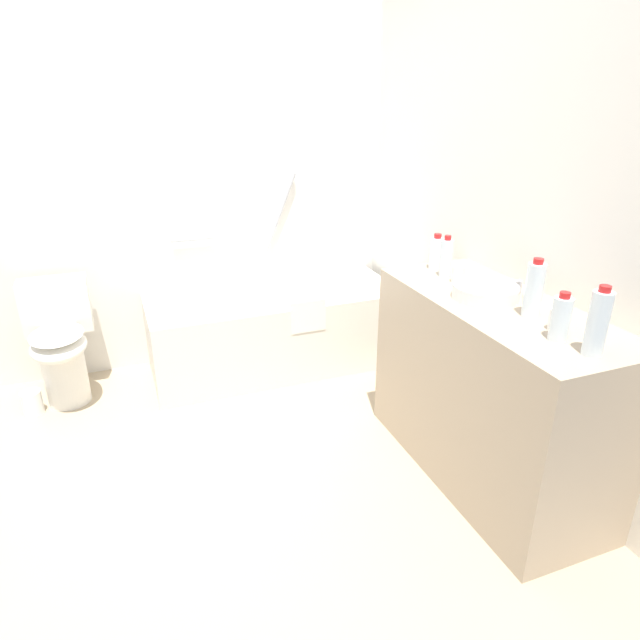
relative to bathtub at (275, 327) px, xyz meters
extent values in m
plane|color=tan|center=(-0.68, -0.94, -0.28)|extent=(4.09, 4.09, 0.00)
cube|color=white|center=(-0.68, 0.38, 0.88)|extent=(3.49, 0.10, 2.31)
cube|color=white|center=(0.91, -0.94, 0.88)|extent=(0.10, 2.94, 2.31)
cube|color=white|center=(0.00, 0.00, -0.02)|extent=(1.60, 0.65, 0.51)
cube|color=white|center=(0.00, 0.00, 0.19)|extent=(1.31, 0.47, 0.09)
cylinder|color=#B0B0B5|center=(0.62, 0.00, 0.27)|extent=(0.09, 0.03, 0.03)
cylinder|color=#B0B0B5|center=(0.14, 0.30, 0.68)|extent=(0.24, 0.03, 0.52)
cylinder|color=#B0B0B5|center=(-0.44, 0.30, 0.56)|extent=(0.27, 0.03, 0.03)
cube|color=white|center=(0.12, -0.31, 0.18)|extent=(0.22, 0.03, 0.20)
cylinder|color=white|center=(-1.29, -0.01, -0.08)|extent=(0.24, 0.24, 0.38)
ellipsoid|color=white|center=(-1.29, -0.06, 0.11)|extent=(0.31, 0.40, 0.12)
ellipsoid|color=white|center=(-1.29, -0.06, 0.18)|extent=(0.29, 0.38, 0.02)
cube|color=white|center=(-1.29, 0.18, 0.27)|extent=(0.38, 0.16, 0.32)
cylinder|color=#A7A7AC|center=(-1.29, 0.18, 0.44)|extent=(0.03, 0.03, 0.01)
cube|color=tan|center=(0.60, -1.43, 0.16)|extent=(0.52, 1.26, 0.87)
cylinder|color=white|center=(0.57, -1.35, 0.63)|extent=(0.28, 0.28, 0.06)
cylinder|color=#A4A4A9|center=(0.75, -1.35, 0.63)|extent=(0.02, 0.02, 0.06)
cylinder|color=#A4A4A9|center=(0.69, -1.35, 0.66)|extent=(0.12, 0.02, 0.02)
cylinder|color=#A4A4A9|center=(0.75, -1.41, 0.62)|extent=(0.03, 0.03, 0.04)
cylinder|color=#A4A4A9|center=(0.75, -1.29, 0.62)|extent=(0.03, 0.03, 0.04)
cylinder|color=silver|center=(0.60, -0.91, 0.68)|extent=(0.07, 0.07, 0.16)
cylinder|color=red|center=(0.60, -0.91, 0.77)|extent=(0.04, 0.04, 0.02)
cylinder|color=silver|center=(0.55, -1.81, 0.68)|extent=(0.07, 0.07, 0.16)
cylinder|color=red|center=(0.55, -1.81, 0.77)|extent=(0.04, 0.04, 0.02)
cylinder|color=silver|center=(0.58, -1.95, 0.71)|extent=(0.07, 0.07, 0.23)
cylinder|color=red|center=(0.58, -1.95, 0.84)|extent=(0.04, 0.04, 0.02)
cylinder|color=silver|center=(0.62, -1.59, 0.71)|extent=(0.07, 0.07, 0.22)
cylinder|color=red|center=(0.62, -1.59, 0.83)|extent=(0.04, 0.04, 0.02)
cylinder|color=silver|center=(0.58, -1.03, 0.69)|extent=(0.06, 0.06, 0.18)
cylinder|color=red|center=(0.58, -1.03, 0.79)|extent=(0.03, 0.03, 0.02)
cylinder|color=white|center=(0.58, -1.12, 0.64)|extent=(0.06, 0.06, 0.08)
cylinder|color=white|center=(0.61, -1.74, 0.64)|extent=(0.06, 0.06, 0.09)
cylinder|color=white|center=(-1.48, -0.08, -0.21)|extent=(0.11, 0.11, 0.14)
camera|label=1|loc=(-0.93, -3.22, 1.46)|focal=31.06mm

